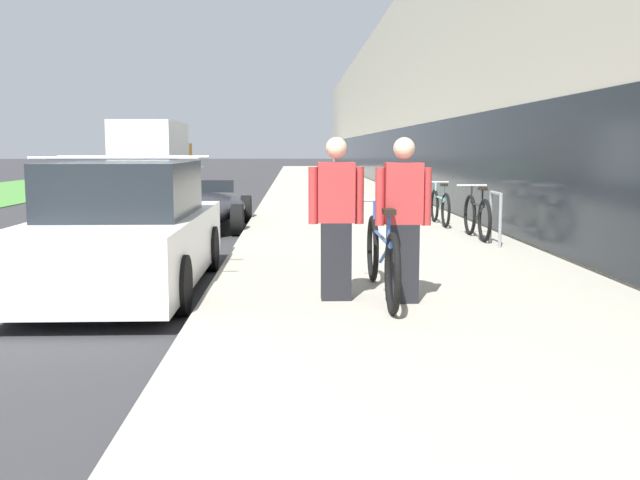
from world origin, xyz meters
name	(u,v)px	position (x,y,z in m)	size (l,w,h in m)	color
sidewalk_slab	(331,191)	(5.67, 21.00, 0.06)	(4.62, 70.00, 0.13)	#A39E8E
storefront_facade	(475,109)	(13.02, 29.00, 3.54)	(10.01, 70.00, 7.10)	beige
lawn_strip	(33,187)	(-6.75, 25.00, 0.01)	(5.97, 70.00, 0.03)	#478438
tandem_bicycle	(382,257)	(5.20, 1.65, 0.53)	(0.52, 2.41, 0.95)	black
person_rider	(403,220)	(5.37, 1.36, 0.94)	(0.55, 0.21, 1.61)	black
person_bystander	(336,219)	(4.73, 1.51, 0.94)	(0.55, 0.22, 1.62)	black
bike_rack_hoop	(495,213)	(7.44, 5.41, 0.64)	(0.05, 0.60, 0.84)	gray
cruiser_bike_nearest	(477,216)	(7.38, 6.30, 0.50)	(0.52, 1.67, 0.89)	black
cruiser_bike_middle	(440,207)	(7.20, 8.50, 0.49)	(0.52, 1.76, 0.84)	black
parked_sedan_curbside	(127,233)	(2.38, 2.70, 0.67)	(1.81, 4.30, 1.55)	white
vintage_roadster_curbside	(202,208)	(2.42, 9.11, 0.42)	(1.85, 4.27, 0.97)	black
moving_truck	(154,154)	(-1.88, 26.25, 1.41)	(2.56, 7.09, 2.77)	orange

